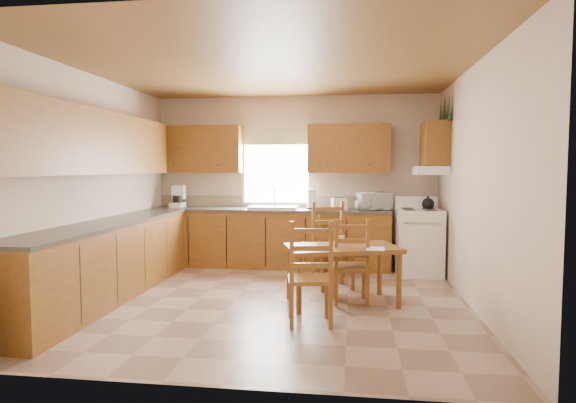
# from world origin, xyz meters

# --- Properties ---
(floor) EXTENTS (4.50, 4.50, 0.00)m
(floor) POSITION_xyz_m (0.00, 0.00, 0.00)
(floor) COLOR gray
(floor) RESTS_ON ground
(ceiling) EXTENTS (4.50, 4.50, 0.00)m
(ceiling) POSITION_xyz_m (0.00, 0.00, 2.70)
(ceiling) COLOR brown
(ceiling) RESTS_ON floor
(wall_left) EXTENTS (4.50, 4.50, 0.00)m
(wall_left) POSITION_xyz_m (-2.25, 0.00, 1.35)
(wall_left) COLOR #C7B29C
(wall_left) RESTS_ON floor
(wall_right) EXTENTS (4.50, 4.50, 0.00)m
(wall_right) POSITION_xyz_m (2.25, 0.00, 1.35)
(wall_right) COLOR #C7B29C
(wall_right) RESTS_ON floor
(wall_back) EXTENTS (4.50, 4.50, 0.00)m
(wall_back) POSITION_xyz_m (0.00, 2.25, 1.35)
(wall_back) COLOR #C7B29C
(wall_back) RESTS_ON floor
(wall_front) EXTENTS (4.50, 4.50, 0.00)m
(wall_front) POSITION_xyz_m (0.00, -2.25, 1.35)
(wall_front) COLOR #C7B29C
(wall_front) RESTS_ON floor
(lower_cab_back) EXTENTS (3.75, 0.60, 0.88)m
(lower_cab_back) POSITION_xyz_m (-0.38, 1.95, 0.44)
(lower_cab_back) COLOR brown
(lower_cab_back) RESTS_ON floor
(lower_cab_left) EXTENTS (0.60, 3.60, 0.88)m
(lower_cab_left) POSITION_xyz_m (-1.95, -0.15, 0.44)
(lower_cab_left) COLOR brown
(lower_cab_left) RESTS_ON floor
(counter_back) EXTENTS (3.75, 0.63, 0.04)m
(counter_back) POSITION_xyz_m (-0.38, 1.95, 0.90)
(counter_back) COLOR #48423B
(counter_back) RESTS_ON lower_cab_back
(counter_left) EXTENTS (0.63, 3.60, 0.04)m
(counter_left) POSITION_xyz_m (-1.95, -0.15, 0.90)
(counter_left) COLOR #48423B
(counter_left) RESTS_ON lower_cab_left
(backsplash) EXTENTS (3.75, 0.01, 0.18)m
(backsplash) POSITION_xyz_m (-0.38, 2.24, 1.01)
(backsplash) COLOR gray
(backsplash) RESTS_ON counter_back
(upper_cab_back_left) EXTENTS (1.41, 0.33, 0.75)m
(upper_cab_back_left) POSITION_xyz_m (-1.55, 2.08, 1.85)
(upper_cab_back_left) COLOR brown
(upper_cab_back_left) RESTS_ON wall_back
(upper_cab_back_right) EXTENTS (1.25, 0.33, 0.75)m
(upper_cab_back_right) POSITION_xyz_m (0.86, 2.08, 1.85)
(upper_cab_back_right) COLOR brown
(upper_cab_back_right) RESTS_ON wall_back
(upper_cab_left) EXTENTS (0.33, 3.60, 0.75)m
(upper_cab_left) POSITION_xyz_m (-2.08, -0.15, 1.85)
(upper_cab_left) COLOR brown
(upper_cab_left) RESTS_ON wall_left
(upper_cab_stove) EXTENTS (0.33, 0.62, 0.62)m
(upper_cab_stove) POSITION_xyz_m (2.08, 1.65, 1.90)
(upper_cab_stove) COLOR brown
(upper_cab_stove) RESTS_ON wall_right
(range_hood) EXTENTS (0.44, 0.62, 0.12)m
(range_hood) POSITION_xyz_m (2.03, 1.65, 1.52)
(range_hood) COLOR white
(range_hood) RESTS_ON wall_right
(window_frame) EXTENTS (1.13, 0.02, 1.18)m
(window_frame) POSITION_xyz_m (-0.30, 2.22, 1.55)
(window_frame) COLOR white
(window_frame) RESTS_ON wall_back
(window_pane) EXTENTS (1.05, 0.01, 1.10)m
(window_pane) POSITION_xyz_m (-0.30, 2.21, 1.55)
(window_pane) COLOR white
(window_pane) RESTS_ON wall_back
(window_valance) EXTENTS (1.19, 0.01, 0.24)m
(window_valance) POSITION_xyz_m (-0.30, 2.19, 2.05)
(window_valance) COLOR #617F45
(window_valance) RESTS_ON wall_back
(sink_basin) EXTENTS (0.75, 0.45, 0.04)m
(sink_basin) POSITION_xyz_m (-0.30, 1.95, 0.94)
(sink_basin) COLOR silver
(sink_basin) RESTS_ON counter_back
(pine_decal_a) EXTENTS (0.22, 0.22, 0.36)m
(pine_decal_a) POSITION_xyz_m (2.21, 1.33, 2.38)
(pine_decal_a) COLOR #163C1C
(pine_decal_a) RESTS_ON wall_right
(pine_decal_b) EXTENTS (0.22, 0.22, 0.36)m
(pine_decal_b) POSITION_xyz_m (2.21, 1.65, 2.42)
(pine_decal_b) COLOR #163C1C
(pine_decal_b) RESTS_ON wall_right
(pine_decal_c) EXTENTS (0.22, 0.22, 0.36)m
(pine_decal_c) POSITION_xyz_m (2.21, 1.97, 2.38)
(pine_decal_c) COLOR #163C1C
(pine_decal_c) RESTS_ON wall_right
(stove) EXTENTS (0.66, 0.68, 0.94)m
(stove) POSITION_xyz_m (1.88, 1.67, 0.47)
(stove) COLOR white
(stove) RESTS_ON floor
(coffeemaker) EXTENTS (0.25, 0.28, 0.34)m
(coffeemaker) POSITION_xyz_m (-1.88, 1.99, 1.09)
(coffeemaker) COLOR white
(coffeemaker) RESTS_ON counter_back
(paper_towel) EXTENTS (0.17, 0.17, 0.31)m
(paper_towel) POSITION_xyz_m (0.29, 1.98, 1.07)
(paper_towel) COLOR white
(paper_towel) RESTS_ON counter_back
(toaster) EXTENTS (0.26, 0.21, 0.18)m
(toaster) POSITION_xyz_m (0.72, 1.86, 1.01)
(toaster) COLOR white
(toaster) RESTS_ON counter_back
(microwave) EXTENTS (0.53, 0.46, 0.27)m
(microwave) POSITION_xyz_m (1.24, 1.95, 1.05)
(microwave) COLOR white
(microwave) RESTS_ON counter_back
(dining_table) EXTENTS (1.40, 1.06, 0.67)m
(dining_table) POSITION_xyz_m (0.82, -0.00, 0.33)
(dining_table) COLOR brown
(dining_table) RESTS_ON floor
(chair_near_left) EXTENTS (0.50, 0.48, 1.04)m
(chair_near_left) POSITION_xyz_m (0.51, -0.74, 0.52)
(chair_near_left) COLOR brown
(chair_near_left) RESTS_ON floor
(chair_near_right) EXTENTS (0.45, 0.43, 0.98)m
(chair_near_right) POSITION_xyz_m (0.91, 0.07, 0.49)
(chair_near_right) COLOR brown
(chair_near_right) RESTS_ON floor
(chair_far_left) EXTENTS (0.60, 0.58, 1.10)m
(chair_far_left) POSITION_xyz_m (0.68, 0.73, 0.55)
(chair_far_left) COLOR brown
(chair_far_left) RESTS_ON floor
(chair_far_right) EXTENTS (0.43, 0.42, 0.86)m
(chair_far_right) POSITION_xyz_m (0.63, 1.45, 0.43)
(chair_far_right) COLOR brown
(chair_far_right) RESTS_ON floor
(table_paper) EXTENTS (0.21, 0.27, 0.00)m
(table_paper) POSITION_xyz_m (1.18, -0.14, 0.67)
(table_paper) COLOR white
(table_paper) RESTS_ON dining_table
(table_card) EXTENTS (0.08, 0.03, 0.11)m
(table_card) POSITION_xyz_m (0.79, 0.09, 0.72)
(table_card) COLOR white
(table_card) RESTS_ON dining_table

